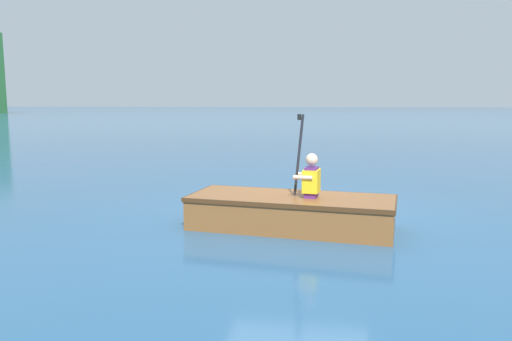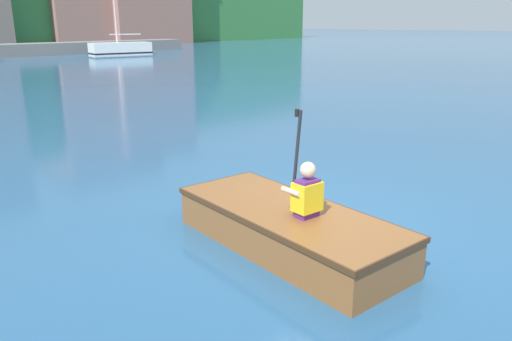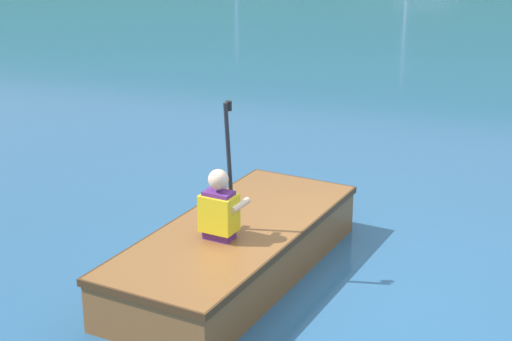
# 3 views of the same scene
# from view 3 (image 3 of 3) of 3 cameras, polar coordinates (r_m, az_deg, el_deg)

# --- Properties ---
(ground_plane) EXTENTS (300.00, 300.00, 0.00)m
(ground_plane) POSITION_cam_3_polar(r_m,az_deg,el_deg) (6.73, 6.33, -8.84)
(ground_plane) COLOR #28567F
(rowboat_foreground) EXTENTS (1.50, 3.03, 0.46)m
(rowboat_foreground) POSITION_cam_3_polar(r_m,az_deg,el_deg) (6.92, -1.27, -5.49)
(rowboat_foreground) COLOR brown
(rowboat_foreground) RESTS_ON ground
(person_paddler) EXTENTS (0.39, 0.37, 1.14)m
(person_paddler) POSITION_cam_3_polar(r_m,az_deg,el_deg) (6.48, -2.67, -2.70)
(person_paddler) COLOR #592672
(person_paddler) RESTS_ON rowboat_foreground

